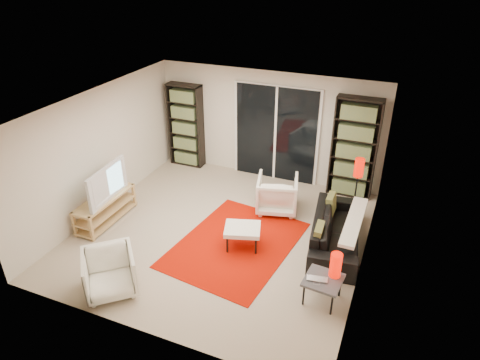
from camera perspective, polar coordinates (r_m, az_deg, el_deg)
name	(u,v)px	position (r m, az deg, el deg)	size (l,w,h in m)	color
floor	(221,233)	(7.90, -2.53, -7.03)	(5.00, 5.00, 0.00)	#BAA690
wall_back	(268,126)	(9.40, 3.73, 7.25)	(5.00, 0.02, 2.40)	beige
wall_front	(134,262)	(5.48, -13.94, -10.57)	(5.00, 0.02, 2.40)	beige
wall_left	(100,152)	(8.55, -18.15, 3.63)	(0.02, 5.00, 2.40)	beige
wall_right	(371,204)	(6.73, 17.01, -3.08)	(0.02, 5.00, 2.40)	beige
ceiling	(218,107)	(6.80, -2.95, 9.70)	(5.00, 5.00, 0.02)	white
sliding_door	(276,134)	(9.36, 4.79, 6.14)	(1.92, 0.08, 2.16)	white
bookshelf_left	(186,126)	(10.08, -7.23, 7.21)	(0.80, 0.30, 1.95)	black
bookshelf_right	(354,148)	(8.92, 14.98, 4.09)	(0.90, 0.30, 2.10)	black
tv_stand	(106,208)	(8.48, -17.47, -3.64)	(0.44, 1.36, 0.50)	#DFB775
tv	(102,182)	(8.20, -17.92, -0.31)	(1.14, 0.15, 0.66)	black
rug	(236,244)	(7.60, -0.56, -8.55)	(1.83, 2.48, 0.01)	#B10E00
sofa	(336,230)	(7.62, 12.72, -6.58)	(2.02, 0.79, 0.59)	black
armchair_back	(277,194)	(8.40, 4.98, -1.85)	(0.77, 0.79, 0.72)	white
armchair_front	(110,273)	(6.78, -16.98, -11.73)	(0.73, 0.75, 0.68)	white
ottoman	(242,230)	(7.36, 0.33, -6.67)	(0.73, 0.65, 0.40)	white
side_table	(323,281)	(6.44, 11.03, -13.11)	(0.57, 0.57, 0.40)	#434347
laptop	(317,281)	(6.35, 10.20, -13.12)	(0.30, 0.19, 0.02)	silver
table_lamp	(336,265)	(6.39, 12.65, -10.99)	(0.17, 0.17, 0.38)	red
floor_lamp	(358,175)	(8.07, 15.47, 0.70)	(0.19, 0.19, 1.28)	black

